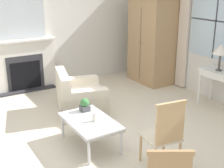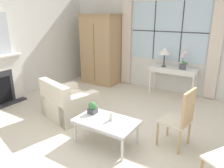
{
  "view_description": "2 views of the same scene",
  "coord_description": "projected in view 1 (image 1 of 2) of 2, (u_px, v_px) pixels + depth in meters",
  "views": [
    {
      "loc": [
        3.91,
        -2.05,
        2.42
      ],
      "look_at": [
        0.11,
        0.27,
        0.92
      ],
      "focal_mm": 50.0,
      "sensor_mm": 36.0,
      "label": 1
    },
    {
      "loc": [
        1.93,
        -2.78,
        2.08
      ],
      "look_at": [
        0.04,
        0.2,
        0.94
      ],
      "focal_mm": 35.0,
      "sensor_mm": 36.0,
      "label": 2
    }
  ],
  "objects": [
    {
      "name": "ground_plane",
      "position": [
        94.0,
        139.0,
        4.95
      ],
      "size": [
        14.0,
        14.0,
        0.0
      ],
      "primitive_type": "plane",
      "color": "beige"
    },
    {
      "name": "coffee_table",
      "position": [
        90.0,
        123.0,
        4.65
      ],
      "size": [
        1.0,
        0.62,
        0.43
      ],
      "color": "silver",
      "rests_on": "ground_plane"
    },
    {
      "name": "table_lamp",
      "position": [
        221.0,
        50.0,
        5.86
      ],
      "size": [
        0.31,
        0.31,
        0.52
      ],
      "color": "#4C4742",
      "rests_on": "console_table"
    },
    {
      "name": "side_chair_wooden",
      "position": [
        165.0,
        132.0,
        4.02
      ],
      "size": [
        0.5,
        0.5,
        0.99
      ],
      "color": "beige",
      "rests_on": "ground_plane"
    },
    {
      "name": "pillar_candle",
      "position": [
        94.0,
        117.0,
        4.57
      ],
      "size": [
        0.09,
        0.09,
        0.15
      ],
      "color": "silver",
      "rests_on": "coffee_table"
    },
    {
      "name": "fireplace",
      "position": [
        23.0,
        60.0,
        6.97
      ],
      "size": [
        0.34,
        1.47,
        2.16
      ],
      "color": "#2D2D33",
      "rests_on": "ground_plane"
    },
    {
      "name": "armchair_upholstered",
      "position": [
        80.0,
        98.0,
        5.89
      ],
      "size": [
        1.17,
        1.06,
        0.8
      ],
      "color": "beige",
      "rests_on": "ground_plane"
    },
    {
      "name": "armoire",
      "position": [
        152.0,
        40.0,
        7.45
      ],
      "size": [
        1.15,
        0.73,
        2.08
      ],
      "color": "tan",
      "rests_on": "ground_plane"
    },
    {
      "name": "potted_plant_small",
      "position": [
        85.0,
        105.0,
        4.92
      ],
      "size": [
        0.14,
        0.14,
        0.21
      ],
      "color": "#4C4C51",
      "rests_on": "coffee_table"
    },
    {
      "name": "wall_left",
      "position": [
        54.0,
        25.0,
        7.25
      ],
      "size": [
        0.06,
        7.2,
        2.8
      ],
      "primitive_type": "cube",
      "color": "silver",
      "rests_on": "ground_plane"
    }
  ]
}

